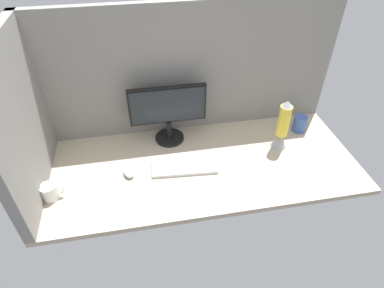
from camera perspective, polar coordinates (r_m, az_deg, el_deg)
name	(u,v)px	position (r cm, az deg, el deg)	size (l,w,h in cm)	color
ground_plane	(201,163)	(191.87, 1.53, -3.37)	(180.00, 80.00, 3.00)	tan
cubicle_wall_back	(189,70)	(198.72, -0.52, 12.83)	(180.00, 5.00, 79.84)	gray
cubicle_wall_side	(20,121)	(173.29, -27.90, 3.52)	(5.00, 80.00, 79.84)	gray
monitor	(168,111)	(195.88, -4.23, 5.81)	(46.10, 18.00, 36.82)	black
keyboard	(185,167)	(185.75, -1.31, -4.06)	(37.00, 13.00, 2.00)	silver
mouse	(129,172)	(185.14, -11.01, -4.85)	(5.60, 9.60, 3.40)	silver
mug_ceramic_blue	(300,124)	(221.96, 18.33, 3.41)	(8.24, 8.24, 10.99)	#38569E
mug_ceramic_white	(50,192)	(182.87, -23.65, -7.72)	(11.37, 8.16, 8.68)	white
lava_lamp	(282,128)	(200.37, 15.51, 2.68)	(9.91, 9.91, 32.43)	#A5A5AD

